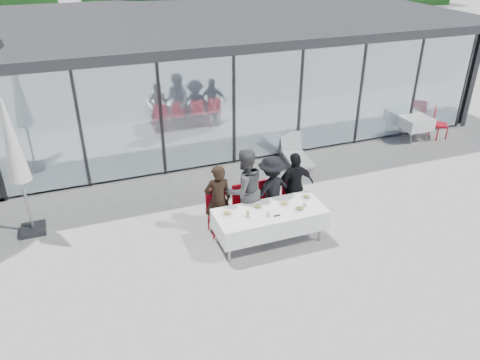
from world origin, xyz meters
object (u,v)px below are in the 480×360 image
spare_chair_a (437,121)px  diner_c (271,190)px  diner_chair_b (243,204)px  spare_chair_b (376,122)px  plate_b (258,206)px  folded_eyeglasses (277,216)px  plate_extra (299,209)px  plate_d (306,197)px  market_umbrella (14,150)px  plate_a (227,213)px  plate_c (284,203)px  dining_table (270,219)px  lounger (295,153)px  diner_d (295,186)px  diner_chair_a (217,209)px  diner_chair_c (270,199)px  diner_a (218,200)px  diner_chair_d (293,195)px  juice_bottle (248,214)px  diner_b (245,190)px  spare_table_right (415,122)px

spare_chair_a → diner_c: bearing=-159.0°
diner_chair_b → spare_chair_b: bearing=29.6°
plate_b → folded_eyeglasses: size_ratio=1.76×
plate_extra → spare_chair_a: 7.38m
plate_d → market_umbrella: size_ratio=0.08×
plate_a → market_umbrella: bearing=153.0°
plate_a → plate_c: same height
dining_table → spare_chair_a: size_ratio=2.32×
plate_b → lounger: plate_b is taller
diner_d → plate_a: diner_d is taller
diner_chair_a → diner_chair_b: same height
folded_eyeglasses → spare_chair_a: 7.86m
lounger → plate_d: bearing=-112.8°
diner_chair_b → diner_chair_c: size_ratio=1.00×
diner_d → plate_c: bearing=44.2°
dining_table → diner_c: bearing=64.5°
diner_c → plate_extra: diner_c is taller
plate_b → market_umbrella: size_ratio=0.08×
diner_c → plate_b: 0.72m
plate_d → plate_extra: bearing=-133.2°
diner_a → diner_chair_d: diner_a is taller
diner_c → lounger: bearing=-138.8°
plate_b → market_umbrella: market_umbrella is taller
market_umbrella → plate_extra: bearing=-23.6°
diner_chair_a → diner_c: 1.24m
dining_table → diner_d: diner_d is taller
dining_table → market_umbrella: bearing=155.8°
dining_table → lounger: dining_table is taller
spare_chair_a → plate_b: bearing=-157.0°
plate_a → juice_bottle: juice_bottle is taller
spare_chair_b → lounger: 3.16m
diner_b → spare_chair_a: bearing=-169.2°
plate_extra → diner_chair_c: bearing=104.5°
plate_d → lounger: (1.29, 3.08, -0.52)m
diner_b → spare_table_right: 7.19m
diner_chair_d → diner_a: bearing=-178.0°
plate_b → folded_eyeglasses: bearing=-60.8°
plate_c → folded_eyeglasses: bearing=-132.8°
diner_chair_b → diner_d: bearing=-3.0°
plate_extra → spare_chair_b: size_ratio=0.25×
diner_d → plate_extra: size_ratio=6.41×
diner_d → spare_table_right: bearing=-157.0°
juice_bottle → dining_table: bearing=9.3°
plate_c → plate_extra: size_ratio=1.00×
diner_chair_c → plate_c: diner_chair_c is taller
diner_chair_a → diner_b: bearing=-6.0°
dining_table → diner_d: bearing=37.6°
plate_d → diner_d: bearing=93.6°
spare_table_right → lounger: size_ratio=0.62×
diner_chair_d → spare_table_right: (5.45, 2.67, 0.02)m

